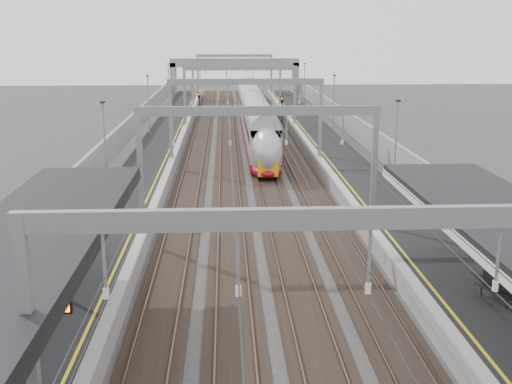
{
  "coord_description": "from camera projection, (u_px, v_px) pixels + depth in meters",
  "views": [
    {
      "loc": [
        -1.76,
        -11.68,
        11.42
      ],
      "look_at": [
        0.0,
        24.52,
        2.31
      ],
      "focal_mm": 45.0,
      "sensor_mm": 36.0,
      "label": 1
    }
  ],
  "objects": [
    {
      "name": "overbridge",
      "position": [
        235.0,
        68.0,
        109.75
      ],
      "size": [
        22.0,
        2.2,
        6.9
      ],
      "color": "gray",
      "rests_on": "ground"
    },
    {
      "name": "signal_green",
      "position": [
        199.0,
        100.0,
        85.82
      ],
      "size": [
        0.32,
        0.32,
        3.48
      ],
      "color": "black",
      "rests_on": "ground"
    },
    {
      "name": "wall_right",
      "position": [
        369.0,
        143.0,
        57.91
      ],
      "size": [
        0.3,
        120.0,
        3.2
      ],
      "primitive_type": "cube",
      "color": "gray",
      "rests_on": "ground"
    },
    {
      "name": "overhead_line",
      "position": [
        243.0,
        87.0,
        62.68
      ],
      "size": [
        13.0,
        140.0,
        6.6
      ],
      "color": "gray",
      "rests_on": "platform_left"
    },
    {
      "name": "signal_red_near",
      "position": [
        266.0,
        109.0,
        76.55
      ],
      "size": [
        0.32,
        0.32,
        3.48
      ],
      "color": "black",
      "rests_on": "ground"
    },
    {
      "name": "wall_left",
      "position": [
        119.0,
        145.0,
        56.85
      ],
      "size": [
        0.3,
        120.0,
        3.2
      ],
      "primitive_type": "cube",
      "color": "gray",
      "rests_on": "ground"
    },
    {
      "name": "platform_left",
      "position": [
        156.0,
        157.0,
        57.27
      ],
      "size": [
        4.0,
        120.0,
        1.0
      ],
      "primitive_type": "cube",
      "color": "black",
      "rests_on": "ground"
    },
    {
      "name": "train",
      "position": [
        255.0,
        120.0,
        69.83
      ],
      "size": [
        2.54,
        46.22,
        4.02
      ],
      "color": "maroon",
      "rests_on": "ground"
    },
    {
      "name": "signal_red_far",
      "position": [
        282.0,
        105.0,
        80.13
      ],
      "size": [
        0.32,
        0.32,
        3.48
      ],
      "color": "black",
      "rests_on": "ground"
    },
    {
      "name": "platform_right",
      "position": [
        333.0,
        155.0,
        58.02
      ],
      "size": [
        4.0,
        120.0,
        1.0
      ],
      "primitive_type": "cube",
      "color": "black",
      "rests_on": "ground"
    },
    {
      "name": "bench",
      "position": [
        497.0,
        287.0,
        25.35
      ],
      "size": [
        1.07,
        1.94,
        0.97
      ],
      "color": "black",
      "rests_on": "platform_right"
    },
    {
      "name": "tracks",
      "position": [
        245.0,
        161.0,
        57.76
      ],
      "size": [
        11.4,
        140.0,
        0.2
      ],
      "color": "black",
      "rests_on": "ground"
    }
  ]
}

